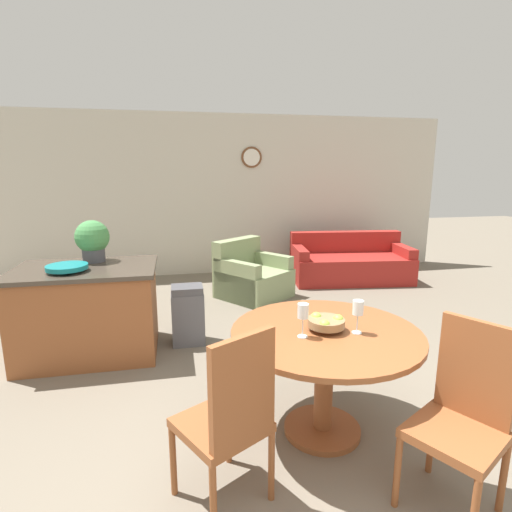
{
  "coord_description": "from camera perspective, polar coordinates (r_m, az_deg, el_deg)",
  "views": [
    {
      "loc": [
        -0.81,
        -1.45,
        1.78
      ],
      "look_at": [
        -0.04,
        2.32,
        0.95
      ],
      "focal_mm": 28.0,
      "sensor_mm": 36.0,
      "label": 1
    }
  ],
  "objects": [
    {
      "name": "wine_glass_right",
      "position": [
        2.65,
        14.37,
        -7.35
      ],
      "size": [
        0.07,
        0.07,
        0.22
      ],
      "color": "silver",
      "rests_on": "dining_table"
    },
    {
      "name": "dining_table",
      "position": [
        2.77,
        9.82,
        -13.66
      ],
      "size": [
        1.25,
        1.25,
        0.75
      ],
      "color": "brown",
      "rests_on": "ground_plane"
    },
    {
      "name": "teal_bowl",
      "position": [
        3.97,
        -25.39,
        -1.46
      ],
      "size": [
        0.36,
        0.36,
        0.07
      ],
      "color": "#147A7F",
      "rests_on": "kitchen_island"
    },
    {
      "name": "armchair",
      "position": [
        5.69,
        -0.62,
        -3.1
      ],
      "size": [
        1.17,
        1.18,
        0.81
      ],
      "rotation": [
        0.0,
        0.0,
        0.65
      ],
      "color": "gray",
      "rests_on": "ground_plane"
    },
    {
      "name": "couch",
      "position": [
        6.73,
        13.24,
        -1.1
      ],
      "size": [
        1.96,
        1.11,
        0.76
      ],
      "rotation": [
        0.0,
        0.0,
        -0.12
      ],
      "color": "maroon",
      "rests_on": "ground_plane"
    },
    {
      "name": "fruit_bowl",
      "position": [
        2.68,
        10.0,
        -9.32
      ],
      "size": [
        0.24,
        0.24,
        0.1
      ],
      "color": "olive",
      "rests_on": "dining_table"
    },
    {
      "name": "wine_glass_left",
      "position": [
        2.52,
        6.74,
        -8.01
      ],
      "size": [
        0.07,
        0.07,
        0.22
      ],
      "color": "silver",
      "rests_on": "dining_table"
    },
    {
      "name": "kitchen_island",
      "position": [
        4.22,
        -22.78,
        -7.26
      ],
      "size": [
        1.3,
        0.9,
        0.88
      ],
      "color": "brown",
      "rests_on": "ground_plane"
    },
    {
      "name": "potted_plant",
      "position": [
        4.29,
        -22.33,
        2.21
      ],
      "size": [
        0.33,
        0.33,
        0.41
      ],
      "color": "#4C4C51",
      "rests_on": "kitchen_island"
    },
    {
      "name": "wall_back",
      "position": [
        6.94,
        -4.86,
        8.61
      ],
      "size": [
        8.0,
        0.09,
        2.7
      ],
      "color": "beige",
      "rests_on": "ground_plane"
    },
    {
      "name": "trash_bin",
      "position": [
        4.25,
        -9.7,
        -8.29
      ],
      "size": [
        0.33,
        0.26,
        0.62
      ],
      "color": "#56565B",
      "rests_on": "ground_plane"
    },
    {
      "name": "dining_chair_near_right",
      "position": [
        2.48,
        27.52,
        -19.02
      ],
      "size": [
        0.57,
        0.57,
        1.02
      ],
      "rotation": [
        0.0,
        0.0,
        8.37
      ],
      "color": "brown",
      "rests_on": "ground_plane"
    },
    {
      "name": "dining_chair_near_left",
      "position": [
        2.21,
        -3.71,
        -21.67
      ],
      "size": [
        0.57,
        0.57,
        1.02
      ],
      "rotation": [
        0.0,
        0.0,
        6.8
      ],
      "color": "brown",
      "rests_on": "ground_plane"
    }
  ]
}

